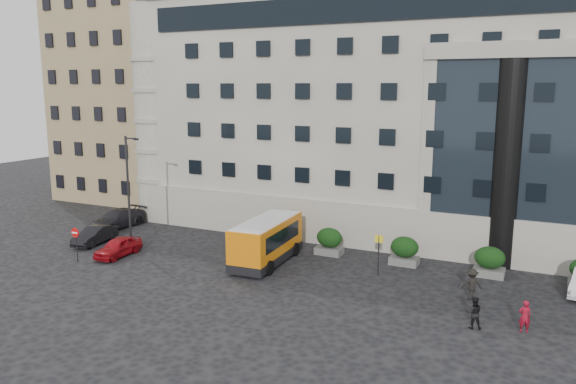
# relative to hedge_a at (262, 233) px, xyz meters

# --- Properties ---
(ground) EXTENTS (120.00, 120.00, 0.00)m
(ground) POSITION_rel_hedge_a_xyz_m (4.00, -7.80, -0.93)
(ground) COLOR black
(ground) RESTS_ON ground
(civic_building) EXTENTS (44.00, 24.00, 18.00)m
(civic_building) POSITION_rel_hedge_a_xyz_m (10.00, 14.20, 8.07)
(civic_building) COLOR gray
(civic_building) RESTS_ON ground
(entrance_column) EXTENTS (1.80, 1.80, 13.00)m
(entrance_column) POSITION_rel_hedge_a_xyz_m (16.00, 2.50, 5.57)
(entrance_column) COLOR black
(entrance_column) RESTS_ON ground
(apartment_near) EXTENTS (14.00, 14.00, 20.00)m
(apartment_near) POSITION_rel_hedge_a_xyz_m (-20.00, 12.20, 9.07)
(apartment_near) COLOR #917E54
(apartment_near) RESTS_ON ground
(apartment_far) EXTENTS (13.00, 13.00, 22.00)m
(apartment_far) POSITION_rel_hedge_a_xyz_m (-23.00, 30.20, 10.07)
(apartment_far) COLOR #7D6749
(apartment_far) RESTS_ON ground
(hedge_a) EXTENTS (1.80, 1.26, 1.84)m
(hedge_a) POSITION_rel_hedge_a_xyz_m (0.00, 0.00, 0.00)
(hedge_a) COLOR #545351
(hedge_a) RESTS_ON ground
(hedge_b) EXTENTS (1.80, 1.26, 1.84)m
(hedge_b) POSITION_rel_hedge_a_xyz_m (5.20, 0.00, 0.00)
(hedge_b) COLOR #545351
(hedge_b) RESTS_ON ground
(hedge_c) EXTENTS (1.80, 1.26, 1.84)m
(hedge_c) POSITION_rel_hedge_a_xyz_m (10.40, 0.00, 0.00)
(hedge_c) COLOR #545351
(hedge_c) RESTS_ON ground
(hedge_d) EXTENTS (1.80, 1.26, 1.84)m
(hedge_d) POSITION_rel_hedge_a_xyz_m (15.60, 0.00, 0.00)
(hedge_d) COLOR #545351
(hedge_d) RESTS_ON ground
(street_lamp) EXTENTS (1.16, 0.18, 8.00)m
(street_lamp) POSITION_rel_hedge_a_xyz_m (-7.94, -4.80, 3.44)
(street_lamp) COLOR #262628
(street_lamp) RESTS_ON ground
(bus_stop_sign) EXTENTS (0.50, 0.08, 2.52)m
(bus_stop_sign) POSITION_rel_hedge_a_xyz_m (9.50, -2.80, 0.80)
(bus_stop_sign) COLOR #262628
(bus_stop_sign) RESTS_ON ground
(no_entry_sign) EXTENTS (0.64, 0.16, 2.32)m
(no_entry_sign) POSITION_rel_hedge_a_xyz_m (-9.00, -8.84, 0.72)
(no_entry_sign) COLOR #262628
(no_entry_sign) RESTS_ON ground
(minibus) EXTENTS (2.89, 6.91, 2.84)m
(minibus) POSITION_rel_hedge_a_xyz_m (2.21, -3.52, 0.64)
(minibus) COLOR orange
(minibus) RESTS_ON ground
(red_truck) EXTENTS (3.72, 6.27, 3.16)m
(red_truck) POSITION_rel_hedge_a_xyz_m (-7.91, 10.64, 0.69)
(red_truck) COLOR #990D0B
(red_truck) RESTS_ON ground
(parked_car_a) EXTENTS (1.61, 3.77, 1.27)m
(parked_car_a) POSITION_rel_hedge_a_xyz_m (-7.52, -6.62, -0.29)
(parked_car_a) COLOR #9C0B13
(parked_car_a) RESTS_ON ground
(parked_car_b) EXTENTS (1.85, 4.04, 1.28)m
(parked_car_b) POSITION_rel_hedge_a_xyz_m (-11.19, -5.02, -0.29)
(parked_car_b) COLOR black
(parked_car_b) RESTS_ON ground
(parked_car_c) EXTENTS (2.38, 5.18, 1.47)m
(parked_car_c) POSITION_rel_hedge_a_xyz_m (-13.00, -0.71, -0.19)
(parked_car_c) COLOR black
(parked_car_c) RESTS_ON ground
(parked_car_d) EXTENTS (2.40, 4.74, 1.29)m
(parked_car_d) POSITION_rel_hedge_a_xyz_m (-13.00, 8.20, -0.29)
(parked_car_d) COLOR black
(parked_car_d) RESTS_ON ground
(pedestrian_a) EXTENTS (0.66, 0.53, 1.56)m
(pedestrian_a) POSITION_rel_hedge_a_xyz_m (18.00, -7.60, -0.15)
(pedestrian_a) COLOR maroon
(pedestrian_a) RESTS_ON ground
(pedestrian_b) EXTENTS (0.89, 0.77, 1.57)m
(pedestrian_b) POSITION_rel_hedge_a_xyz_m (15.81, -8.18, -0.14)
(pedestrian_b) COLOR black
(pedestrian_b) RESTS_ON ground
(pedestrian_c) EXTENTS (1.28, 1.01, 1.74)m
(pedestrian_c) POSITION_rel_hedge_a_xyz_m (15.19, -4.43, -0.06)
(pedestrian_c) COLOR black
(pedestrian_c) RESTS_ON ground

